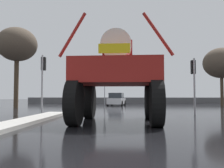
{
  "coord_description": "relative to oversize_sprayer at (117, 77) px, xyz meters",
  "views": [
    {
      "loc": [
        0.11,
        -4.35,
        1.16
      ],
      "look_at": [
        -0.69,
        9.59,
        1.84
      ],
      "focal_mm": 38.8,
      "sensor_mm": 36.0,
      "label": 1
    }
  ],
  "objects": [
    {
      "name": "median_island",
      "position": [
        -3.9,
        -1.31,
        -1.94
      ],
      "size": [
        1.16,
        11.18,
        0.15
      ],
      "primitive_type": "cube",
      "color": "#B2AFA8",
      "rests_on": "ground"
    },
    {
      "name": "traffic_signal_near_left",
      "position": [
        -4.88,
        4.19,
        0.71
      ],
      "size": [
        0.24,
        0.54,
        3.73
      ],
      "color": "#A8AAAF",
      "rests_on": "ground"
    },
    {
      "name": "traffic_signal_far_right",
      "position": [
        -2.43,
        21.23,
        0.82
      ],
      "size": [
        0.24,
        0.55,
        3.88
      ],
      "color": "#A8AAAF",
      "rests_on": "ground"
    },
    {
      "name": "traffic_signal_near_right",
      "position": [
        4.54,
        4.19,
        0.5
      ],
      "size": [
        0.24,
        0.54,
        3.45
      ],
      "color": "#A8AAAF",
      "rests_on": "ground"
    },
    {
      "name": "bare_tree_left",
      "position": [
        -10.26,
        12.0,
        4.12
      ],
      "size": [
        3.88,
        3.88,
        7.85
      ],
      "color": "#473828",
      "rests_on": "ground"
    },
    {
      "name": "roadside_barrier",
      "position": [
        0.27,
        26.85,
        -1.56
      ],
      "size": [
        30.86,
        0.24,
        0.9
      ],
      "primitive_type": "cube",
      "color": "#59595B",
      "rests_on": "ground"
    },
    {
      "name": "sedan_ahead",
      "position": [
        -0.76,
        18.74,
        -1.3
      ],
      "size": [
        2.27,
        4.28,
        1.52
      ],
      "rotation": [
        0.0,
        0.0,
        1.45
      ],
      "color": "silver",
      "rests_on": "ground"
    },
    {
      "name": "ground_plane",
      "position": [
        0.27,
        11.48,
        -2.01
      ],
      "size": [
        120.0,
        120.0,
        0.0
      ],
      "primitive_type": "plane",
      "color": "black"
    },
    {
      "name": "bare_tree_right",
      "position": [
        11.86,
        18.7,
        3.07
      ],
      "size": [
        4.29,
        4.29,
        6.93
      ],
      "color": "#473828",
      "rests_on": "ground"
    },
    {
      "name": "oversize_sprayer",
      "position": [
        0.0,
        0.0,
        0.0
      ],
      "size": [
        4.41,
        5.26,
        4.37
      ],
      "rotation": [
        0.0,
        0.0,
        1.55
      ],
      "color": "black",
      "rests_on": "ground"
    },
    {
      "name": "traffic_signal_far_left",
      "position": [
        -6.31,
        21.23,
        0.43
      ],
      "size": [
        0.24,
        0.55,
        3.36
      ],
      "color": "#A8AAAF",
      "rests_on": "ground"
    }
  ]
}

